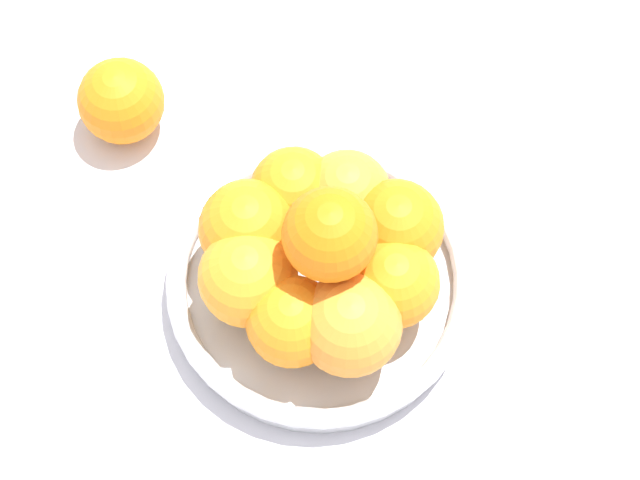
# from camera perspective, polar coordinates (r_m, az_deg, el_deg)

# --- Properties ---
(ground_plane) EXTENTS (4.00, 4.00, 0.00)m
(ground_plane) POSITION_cam_1_polar(r_m,az_deg,el_deg) (0.86, -0.00, -2.77)
(ground_plane) COLOR silver
(fruit_bowl) EXTENTS (0.24, 0.24, 0.03)m
(fruit_bowl) POSITION_cam_1_polar(r_m,az_deg,el_deg) (0.84, -0.00, -2.32)
(fruit_bowl) COLOR silver
(fruit_bowl) RESTS_ON ground_plane
(orange_pile) EXTENTS (0.19, 0.18, 0.13)m
(orange_pile) POSITION_cam_1_polar(r_m,az_deg,el_deg) (0.79, 0.02, -0.82)
(orange_pile) COLOR orange
(orange_pile) RESTS_ON fruit_bowl
(stray_orange) EXTENTS (0.07, 0.07, 0.07)m
(stray_orange) POSITION_cam_1_polar(r_m,az_deg,el_deg) (0.91, -10.56, 7.30)
(stray_orange) COLOR orange
(stray_orange) RESTS_ON ground_plane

